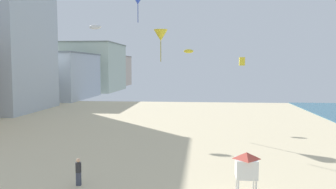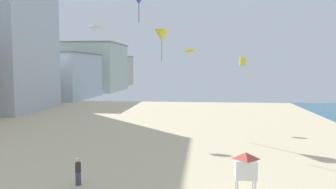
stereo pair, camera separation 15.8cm
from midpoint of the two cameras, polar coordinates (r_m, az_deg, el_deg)
boardwalk_hotel_far at (r=79.80m, az=-18.15°, el=2.97°), size 14.82×19.64×9.93m
boardwalk_hotel_distant at (r=101.60m, az=-12.86°, el=4.42°), size 16.93×20.77×13.51m
boardwalk_hotel_furthest at (r=123.97m, az=-9.44°, el=3.86°), size 10.47×22.42×10.76m
kite_flyer at (r=21.50m, az=-14.78°, el=-12.01°), size 0.34×0.34×1.64m
lifeguard_stand at (r=18.92m, az=12.58°, el=-11.38°), size 1.10×1.10×2.55m
kite_yellow_delta at (r=42.51m, az=-1.31°, el=9.72°), size 1.71×1.71×3.88m
kite_yellow_parafoil at (r=46.98m, az=3.32°, el=7.15°), size 1.33×0.37×0.52m
kite_white_parafoil at (r=45.79m, az=-12.02°, el=10.87°), size 1.59×0.44×0.62m
kite_yellow_box at (r=35.70m, az=11.99°, el=5.37°), size 0.53×0.53×0.84m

